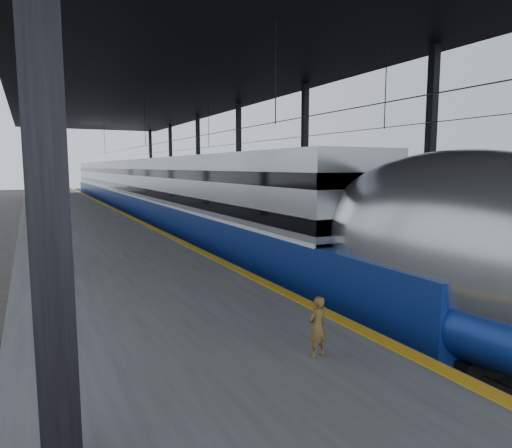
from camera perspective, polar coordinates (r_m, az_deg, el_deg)
ground at (r=11.80m, az=5.59°, el=-12.34°), size 160.00×160.00×0.00m
platform at (r=29.71m, az=-21.56°, el=0.02°), size 6.00×80.00×1.00m
yellow_strip at (r=30.02m, az=-16.28°, el=1.27°), size 0.30×80.00×0.01m
rails at (r=31.45m, az=-6.86°, el=0.07°), size 6.52×80.00×0.16m
canopy at (r=30.88m, az=-11.87°, el=16.67°), size 18.00×75.00×9.47m
tgv_train at (r=34.97m, az=-13.32°, el=3.93°), size 3.10×65.20×4.45m
second_train at (r=47.56m, az=-10.69°, el=4.86°), size 3.04×56.05×4.19m
child at (r=7.27m, az=7.68°, el=-12.61°), size 0.39×0.29×0.97m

